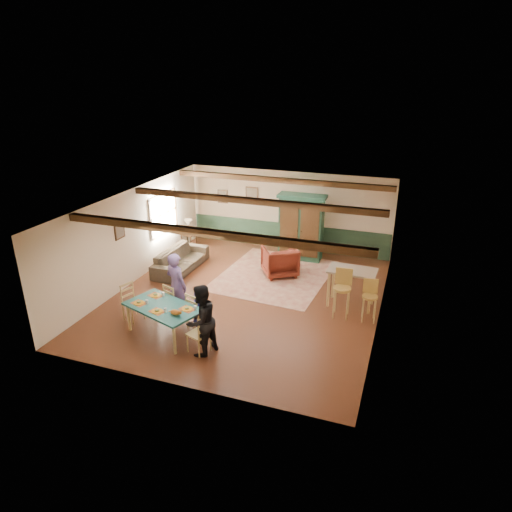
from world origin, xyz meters
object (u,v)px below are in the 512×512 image
(person_woman, at_px, (201,320))
(cat, at_px, (175,312))
(dining_table, at_px, (164,320))
(armoire, at_px, (301,227))
(dining_chair_far_right, at_px, (198,310))
(person_child, at_px, (200,308))
(sofa, at_px, (181,259))
(end_table, at_px, (189,241))
(dining_chair_end_left, at_px, (133,302))
(counter_table, at_px, (351,288))
(armchair, at_px, (280,261))
(dining_chair_far_left, at_px, (175,301))
(bar_stool_right, at_px, (369,301))
(table_lamp, at_px, (188,226))
(bar_stool_left, at_px, (342,294))
(person_man, at_px, (176,286))
(dining_chair_end_right, at_px, (198,333))

(person_woman, distance_m, cat, 0.70)
(dining_table, distance_m, armoire, 5.97)
(dining_chair_far_right, xyz_separation_m, person_child, (0.03, 0.07, 0.03))
(cat, bearing_deg, sofa, 135.92)
(end_table, bearing_deg, person_woman, -60.26)
(dining_table, distance_m, dining_chair_far_right, 0.82)
(dining_chair_end_left, height_order, counter_table, counter_table)
(armchair, bearing_deg, dining_chair_far_left, 30.76)
(bar_stool_right, bearing_deg, counter_table, 121.86)
(person_woman, xyz_separation_m, table_lamp, (-3.24, 5.67, -0.02))
(dining_table, distance_m, bar_stool_left, 4.36)
(person_man, distance_m, bar_stool_left, 4.09)
(dining_chair_far_left, bearing_deg, end_table, -47.81)
(table_lamp, bearing_deg, end_table, 0.00)
(person_woman, distance_m, person_child, 1.19)
(person_man, distance_m, person_woman, 1.81)
(armchair, height_order, counter_table, counter_table)
(person_man, relative_size, armoire, 0.79)
(dining_chair_end_left, bearing_deg, person_woman, -90.00)
(dining_table, bearing_deg, person_man, 97.70)
(dining_chair_far_left, relative_size, armoire, 0.44)
(person_woman, bearing_deg, dining_chair_far_left, -113.57)
(person_woman, height_order, bar_stool_right, person_woman)
(table_lamp, relative_size, counter_table, 0.41)
(person_man, bearing_deg, cat, 136.55)
(person_man, xyz_separation_m, bar_stool_left, (3.86, 1.36, -0.23))
(person_child, xyz_separation_m, bar_stool_left, (3.11, 1.61, 0.13))
(person_child, relative_size, cat, 2.79)
(sofa, bearing_deg, dining_chair_far_left, -153.42)
(bar_stool_left, bearing_deg, counter_table, 76.42)
(dining_chair_far_right, relative_size, counter_table, 0.77)
(dining_chair_far_left, distance_m, end_table, 4.87)
(bar_stool_left, bearing_deg, table_lamp, 149.90)
(person_man, distance_m, armchair, 3.72)
(dining_chair_far_left, relative_size, person_woman, 0.58)
(dining_chair_end_left, relative_size, person_woman, 0.58)
(dining_chair_end_left, distance_m, person_woman, 2.39)
(bar_stool_left, bearing_deg, armchair, 135.94)
(dining_table, bearing_deg, bar_stool_right, 26.94)
(end_table, bearing_deg, armoire, 5.51)
(armchair, relative_size, counter_table, 0.81)
(dining_chair_far_left, relative_size, dining_chair_far_right, 1.00)
(armoire, distance_m, table_lamp, 3.92)
(sofa, bearing_deg, dining_table, -156.69)
(dining_chair_end_right, relative_size, person_woman, 0.58)
(armchair, xyz_separation_m, counter_table, (2.32, -1.26, 0.06))
(person_man, height_order, bar_stool_left, person_man)
(cat, xyz_separation_m, bar_stool_left, (3.26, 2.50, -0.21))
(dining_chair_far_right, relative_size, table_lamp, 1.88)
(cat, distance_m, armoire, 6.07)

